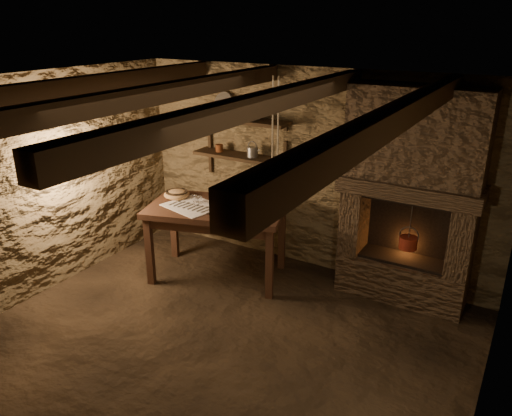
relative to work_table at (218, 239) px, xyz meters
The scene contains 24 objects.
floor 1.47m from the work_table, 56.94° to the right, with size 4.50×4.50×0.00m, color black.
back_wall 1.34m from the work_table, 47.94° to the left, with size 4.50×0.04×2.40m, color brown.
left_wall 2.03m from the work_table, 142.12° to the right, with size 0.04×4.00×2.40m, color brown.
right_wall 3.30m from the work_table, 21.13° to the right, with size 0.04×4.00×2.40m, color brown.
ceiling 2.37m from the work_table, 56.94° to the right, with size 4.50×4.00×0.04m, color black.
beam_far_left 2.29m from the work_table, 122.62° to the right, with size 0.14×3.95×0.16m, color black.
beam_mid_left 2.19m from the work_table, 77.56° to the right, with size 0.14×3.95×0.16m, color black.
beam_mid_right 2.51m from the work_table, 42.77° to the right, with size 0.14×3.95×0.16m, color black.
beam_far_right 3.13m from the work_table, 27.25° to the right, with size 0.14×3.95×0.16m, color black.
shelf_lower 1.07m from the work_table, 97.87° to the left, with size 1.25×0.30×0.04m, color black.
shelf_upper 1.45m from the work_table, 97.87° to the left, with size 1.25×0.30×0.04m, color black.
hearth 2.23m from the work_table, 16.83° to the left, with size 1.43×0.51×2.30m.
work_table is the anchor object (origin of this frame).
linen_cloth 0.50m from the work_table, 148.26° to the right, with size 0.61×0.49×0.01m, color silver.
pewter_cutlery_row 0.51m from the work_table, 144.94° to the right, with size 0.51×0.20×0.01m, color gray, non-canonical shape.
drinking_glasses 0.51m from the work_table, behind, with size 0.20×0.06×0.08m, color white, non-canonical shape.
stoneware_jug 0.87m from the work_table, 23.92° to the left, with size 0.14×0.13×0.42m.
wooden_bowl 0.73m from the work_table, behind, with size 0.31×0.31×0.11m, color olive.
iron_stockpot 1.54m from the work_table, 86.46° to the left, with size 0.25×0.25×0.18m, color #32302D.
tin_pan 1.68m from the work_table, 117.09° to the left, with size 0.28×0.28×0.04m, color #A4A49E.
small_kettle 1.13m from the work_table, 83.77° to the left, with size 0.18×0.13×0.19m, color #A4A49E, non-canonical shape.
rusty_tin 1.19m from the work_table, 121.30° to the left, with size 0.09×0.09×0.09m, color #532510.
red_pot 2.14m from the work_table, 15.21° to the left, with size 0.22×0.22×0.54m.
hanging_ropes 1.55m from the work_table, ahead, with size 0.08×0.08×1.20m, color tan, non-canonical shape.
Camera 1 is at (2.33, -3.20, 2.90)m, focal length 35.00 mm.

